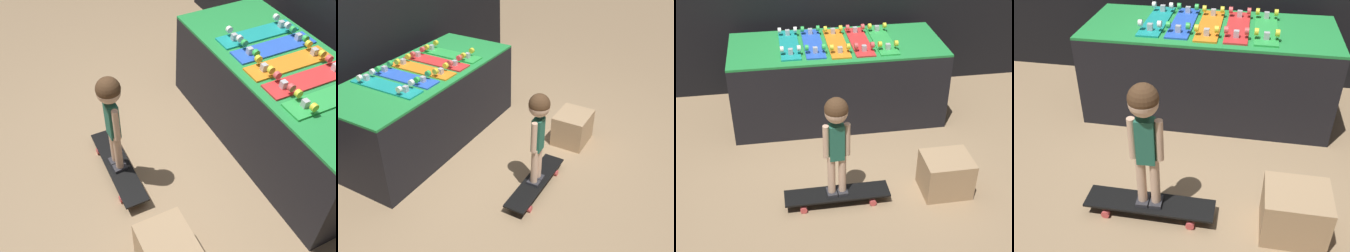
{
  "view_description": "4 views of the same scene",
  "coord_description": "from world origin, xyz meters",
  "views": [
    {
      "loc": [
        1.75,
        -1.24,
        2.39
      ],
      "look_at": [
        -0.13,
        -0.33,
        0.39
      ],
      "focal_mm": 42.0,
      "sensor_mm": 36.0,
      "label": 1
    },
    {
      "loc": [
        -2.56,
        -1.79,
        2.24
      ],
      "look_at": [
        -0.03,
        -0.35,
        0.43
      ],
      "focal_mm": 42.0,
      "sensor_mm": 36.0,
      "label": 2
    },
    {
      "loc": [
        -0.57,
        -3.42,
        2.44
      ],
      "look_at": [
        -0.07,
        -0.32,
        0.43
      ],
      "focal_mm": 50.0,
      "sensor_mm": 36.0,
      "label": 3
    },
    {
      "loc": [
        0.3,
        -2.39,
        1.84
      ],
      "look_at": [
        -0.06,
        -0.32,
        0.4
      ],
      "focal_mm": 42.0,
      "sensor_mm": 36.0,
      "label": 4
    }
  ],
  "objects": [
    {
      "name": "skateboard_red_on_rack",
      "position": [
        0.22,
        0.58,
        0.77
      ],
      "size": [
        0.18,
        0.68,
        0.09
      ],
      "color": "red",
      "rests_on": "display_rack"
    },
    {
      "name": "skateboard_green_on_rack",
      "position": [
        0.43,
        0.58,
        0.77
      ],
      "size": [
        0.18,
        0.68,
        0.09
      ],
      "color": "green",
      "rests_on": "display_rack"
    },
    {
      "name": "skateboard_on_floor",
      "position": [
        -0.19,
        -0.73,
        0.07
      ],
      "size": [
        0.8,
        0.19,
        0.09
      ],
      "color": "black",
      "rests_on": "ground_plane"
    },
    {
      "name": "storage_box",
      "position": [
        0.67,
        -0.72,
        0.15
      ],
      "size": [
        0.37,
        0.31,
        0.31
      ],
      "color": "tan",
      "rests_on": "ground_plane"
    },
    {
      "name": "skateboard_blue_on_rack",
      "position": [
        -0.22,
        0.6,
        0.77
      ],
      "size": [
        0.18,
        0.68,
        0.09
      ],
      "color": "blue",
      "rests_on": "display_rack"
    },
    {
      "name": "skateboard_teal_on_rack",
      "position": [
        -0.43,
        0.61,
        0.77
      ],
      "size": [
        0.18,
        0.68,
        0.09
      ],
      "color": "teal",
      "rests_on": "display_rack"
    },
    {
      "name": "display_rack",
      "position": [
        0.0,
        0.58,
        0.37
      ],
      "size": [
        1.97,
        0.83,
        0.75
      ],
      "color": "black",
      "rests_on": "ground_plane"
    },
    {
      "name": "skateboard_orange_on_rack",
      "position": [
        0.0,
        0.58,
        0.77
      ],
      "size": [
        0.18,
        0.68,
        0.09
      ],
      "color": "orange",
      "rests_on": "display_rack"
    },
    {
      "name": "ground_plane",
      "position": [
        0.0,
        0.0,
        0.0
      ],
      "size": [
        16.0,
        16.0,
        0.0
      ],
      "primitive_type": "plane",
      "color": "#9E7F5B"
    },
    {
      "name": "child",
      "position": [
        -0.19,
        -0.73,
        0.67
      ],
      "size": [
        0.2,
        0.17,
        0.82
      ],
      "rotation": [
        0.0,
        0.0,
        0.04
      ],
      "color": "#2D2D33",
      "rests_on": "skateboard_on_floor"
    }
  ]
}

